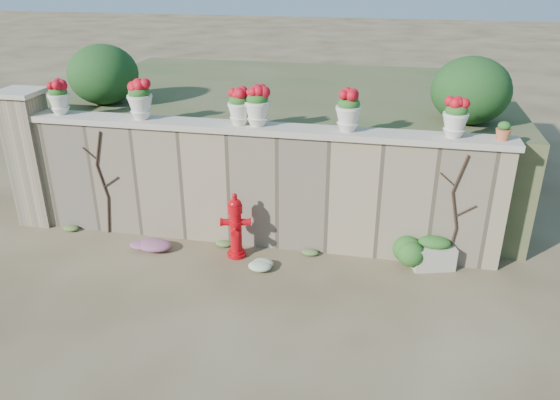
% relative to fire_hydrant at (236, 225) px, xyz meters
% --- Properties ---
extents(ground, '(80.00, 80.00, 0.00)m').
position_rel_fire_hydrant_xyz_m(ground, '(0.20, -1.23, -0.57)').
color(ground, '#4C3B26').
rests_on(ground, ground).
extents(stone_wall, '(8.00, 0.40, 2.00)m').
position_rel_fire_hydrant_xyz_m(stone_wall, '(0.20, 0.57, 0.43)').
color(stone_wall, gray).
rests_on(stone_wall, ground).
extents(wall_cap, '(8.10, 0.52, 0.10)m').
position_rel_fire_hydrant_xyz_m(wall_cap, '(0.20, 0.57, 1.48)').
color(wall_cap, '#BDB2A0').
rests_on(wall_cap, stone_wall).
extents(gate_pillar, '(0.72, 0.72, 2.48)m').
position_rel_fire_hydrant_xyz_m(gate_pillar, '(-3.95, 0.57, 0.69)').
color(gate_pillar, gray).
rests_on(gate_pillar, ground).
extents(raised_fill, '(9.00, 6.00, 2.00)m').
position_rel_fire_hydrant_xyz_m(raised_fill, '(0.20, 3.77, 0.43)').
color(raised_fill, '#384C23').
rests_on(raised_fill, ground).
extents(back_shrub_left, '(1.30, 1.30, 1.10)m').
position_rel_fire_hydrant_xyz_m(back_shrub_left, '(-3.00, 1.77, 1.98)').
color(back_shrub_left, '#143814').
rests_on(back_shrub_left, raised_fill).
extents(back_shrub_right, '(1.30, 1.30, 1.10)m').
position_rel_fire_hydrant_xyz_m(back_shrub_right, '(3.60, 1.77, 1.98)').
color(back_shrub_right, '#143814').
rests_on(back_shrub_right, raised_fill).
extents(vine_left, '(0.60, 0.04, 1.91)m').
position_rel_fire_hydrant_xyz_m(vine_left, '(-2.48, 0.35, 0.42)').
color(vine_left, black).
rests_on(vine_left, ground).
extents(vine_right, '(0.60, 0.04, 1.91)m').
position_rel_fire_hydrant_xyz_m(vine_right, '(3.42, 0.35, 0.42)').
color(vine_right, black).
rests_on(vine_right, ground).
extents(fire_hydrant, '(0.49, 0.35, 1.12)m').
position_rel_fire_hydrant_xyz_m(fire_hydrant, '(0.00, 0.00, 0.00)').
color(fire_hydrant, '#B9070E').
rests_on(fire_hydrant, ground).
extents(planter_box, '(0.73, 0.54, 0.54)m').
position_rel_fire_hydrant_xyz_m(planter_box, '(3.17, 0.29, -0.31)').
color(planter_box, '#BDB2A0').
rests_on(planter_box, ground).
extents(green_shrub, '(0.64, 0.58, 0.61)m').
position_rel_fire_hydrant_xyz_m(green_shrub, '(2.73, 0.22, -0.26)').
color(green_shrub, '#1E5119').
rests_on(green_shrub, ground).
extents(magenta_clump, '(0.80, 0.53, 0.21)m').
position_rel_fire_hydrant_xyz_m(magenta_clump, '(-1.48, -0.13, -0.46)').
color(magenta_clump, '#C527A0').
rests_on(magenta_clump, ground).
extents(white_flowers, '(0.47, 0.38, 0.17)m').
position_rel_fire_hydrant_xyz_m(white_flowers, '(0.49, -0.32, -0.48)').
color(white_flowers, white).
rests_on(white_flowers, ground).
extents(urn_pot_0, '(0.36, 0.36, 0.56)m').
position_rel_fire_hydrant_xyz_m(urn_pot_0, '(-3.21, 0.57, 1.81)').
color(urn_pot_0, silver).
rests_on(urn_pot_0, wall_cap).
extents(urn_pot_1, '(0.41, 0.41, 0.65)m').
position_rel_fire_hydrant_xyz_m(urn_pot_1, '(-1.73, 0.57, 1.85)').
color(urn_pot_1, silver).
rests_on(urn_pot_1, wall_cap).
extents(urn_pot_2, '(0.37, 0.37, 0.57)m').
position_rel_fire_hydrant_xyz_m(urn_pot_2, '(-0.04, 0.57, 1.82)').
color(urn_pot_2, silver).
rests_on(urn_pot_2, wall_cap).
extents(urn_pot_3, '(0.40, 0.40, 0.63)m').
position_rel_fire_hydrant_xyz_m(urn_pot_3, '(0.26, 0.57, 1.85)').
color(urn_pot_3, silver).
rests_on(urn_pot_3, wall_cap).
extents(urn_pot_4, '(0.40, 0.40, 0.62)m').
position_rel_fire_hydrant_xyz_m(urn_pot_4, '(1.69, 0.57, 1.84)').
color(urn_pot_4, silver).
rests_on(urn_pot_4, wall_cap).
extents(urn_pot_5, '(0.38, 0.38, 0.59)m').
position_rel_fire_hydrant_xyz_m(urn_pot_5, '(3.27, 0.57, 1.83)').
color(urn_pot_5, silver).
rests_on(urn_pot_5, wall_cap).
extents(terracotta_pot, '(0.22, 0.22, 0.27)m').
position_rel_fire_hydrant_xyz_m(terracotta_pot, '(3.97, 0.57, 1.66)').
color(terracotta_pot, '#BA6339').
rests_on(terracotta_pot, wall_cap).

